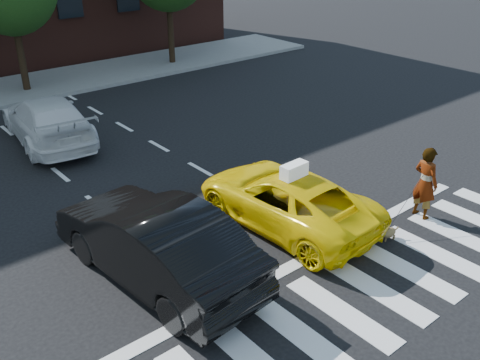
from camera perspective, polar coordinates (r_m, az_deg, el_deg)
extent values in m
plane|color=black|center=(10.17, 10.84, -13.68)|extent=(120.00, 120.00, 0.00)
cube|color=silver|center=(10.16, 10.85, -13.66)|extent=(13.00, 2.40, 0.01)
cube|color=silver|center=(10.99, 4.42, -9.70)|extent=(12.00, 0.30, 0.01)
cube|color=slate|center=(23.92, -23.25, 8.77)|extent=(30.00, 4.00, 0.15)
cylinder|color=black|center=(23.19, -22.43, 12.81)|extent=(0.28, 0.28, 3.55)
cylinder|color=black|center=(26.09, -7.44, 16.17)|extent=(0.28, 0.28, 3.85)
imported|color=yellow|center=(12.29, 4.97, -2.03)|extent=(2.32, 4.68, 1.27)
imported|color=black|center=(10.50, -9.04, -6.56)|extent=(2.16, 5.06, 1.62)
imported|color=silver|center=(17.87, -19.84, 6.06)|extent=(2.61, 5.18, 1.44)
imported|color=#999999|center=(13.15, 19.16, -0.28)|extent=(0.50, 0.70, 1.77)
ellipsoid|color=#9C844F|center=(12.32, 15.63, -5.43)|extent=(0.43, 0.31, 0.22)
sphere|color=#9C844F|center=(12.19, 14.95, -5.41)|extent=(0.20, 0.20, 0.16)
sphere|color=#9C844F|center=(12.17, 14.69, -5.59)|extent=(0.09, 0.09, 0.08)
cylinder|color=#9C844F|center=(12.40, 16.35, -5.01)|extent=(0.12, 0.06, 0.09)
sphere|color=#9C844F|center=(12.20, 14.83, -5.10)|extent=(0.07, 0.07, 0.06)
sphere|color=#9C844F|center=(12.13, 15.12, -5.33)|extent=(0.07, 0.07, 0.06)
cylinder|color=#9C844F|center=(12.29, 15.27, -6.12)|extent=(0.05, 0.05, 0.10)
cylinder|color=#9C844F|center=(12.35, 15.01, -5.91)|extent=(0.05, 0.05, 0.10)
cylinder|color=#9C844F|center=(12.42, 16.11, -5.88)|extent=(0.05, 0.05, 0.10)
cylinder|color=#9C844F|center=(12.48, 15.85, -5.67)|extent=(0.05, 0.05, 0.10)
cube|color=white|center=(11.81, 5.79, 1.02)|extent=(0.66, 0.31, 0.32)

